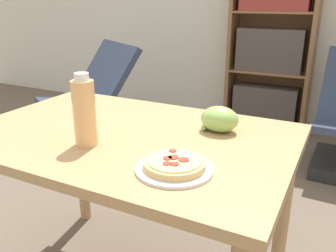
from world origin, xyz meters
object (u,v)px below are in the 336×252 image
(pizza_on_plate, at_px, (174,166))
(grape_bunch, at_px, (219,119))
(drink_bottle, at_px, (84,112))
(bookshelf, at_px, (271,48))
(lounge_chair_near, at_px, (88,115))

(pizza_on_plate, xyz_separation_m, grape_bunch, (0.01, 0.37, 0.03))
(drink_bottle, distance_m, bookshelf, 2.58)
(pizza_on_plate, height_order, drink_bottle, drink_bottle)
(drink_bottle, distance_m, lounge_chair_near, 1.91)
(grape_bunch, height_order, lounge_chair_near, lounge_chair_near)
(grape_bunch, bearing_deg, bookshelf, 96.99)
(grape_bunch, relative_size, bookshelf, 0.09)
(bookshelf, bearing_deg, grape_bunch, -83.01)
(pizza_on_plate, height_order, grape_bunch, grape_bunch)
(pizza_on_plate, xyz_separation_m, drink_bottle, (-0.36, 0.04, 0.10))
(grape_bunch, distance_m, bookshelf, 2.27)
(pizza_on_plate, height_order, lounge_chair_near, lounge_chair_near)
(drink_bottle, relative_size, bookshelf, 0.15)
(grape_bunch, xyz_separation_m, bookshelf, (-0.28, 2.25, -0.01))
(lounge_chair_near, bearing_deg, drink_bottle, -18.56)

